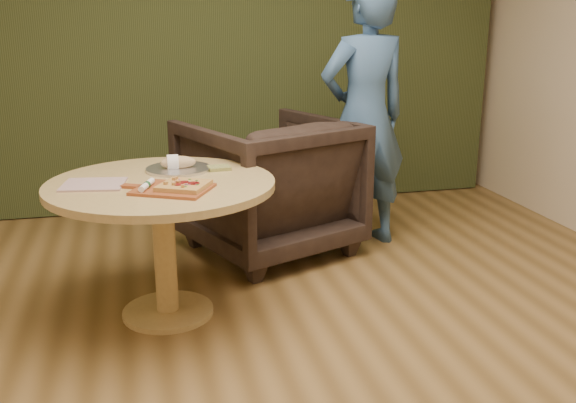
# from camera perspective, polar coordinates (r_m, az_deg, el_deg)

# --- Properties ---
(room_shell) EXTENTS (5.04, 6.04, 2.84)m
(room_shell) POSITION_cam_1_polar(r_m,az_deg,el_deg) (2.50, 2.39, 12.28)
(room_shell) COLOR olive
(room_shell) RESTS_ON ground
(curtain) EXTENTS (4.80, 0.14, 2.78)m
(curtain) POSITION_cam_1_polar(r_m,az_deg,el_deg) (5.35, -6.50, 14.36)
(curtain) COLOR #2A3518
(curtain) RESTS_ON ground
(pedestal_table) EXTENTS (1.18, 1.18, 0.75)m
(pedestal_table) POSITION_cam_1_polar(r_m,az_deg,el_deg) (3.40, -11.11, -0.52)
(pedestal_table) COLOR tan
(pedestal_table) RESTS_ON ground
(pizza_paddle) EXTENTS (0.47, 0.41, 0.01)m
(pizza_paddle) POSITION_cam_1_polar(r_m,az_deg,el_deg) (3.17, -10.38, 1.09)
(pizza_paddle) COLOR #994B27
(pizza_paddle) RESTS_ON pedestal_table
(flatbread_pizza) EXTENTS (0.30, 0.30, 0.04)m
(flatbread_pizza) POSITION_cam_1_polar(r_m,az_deg,el_deg) (3.15, -9.24, 1.42)
(flatbread_pizza) COLOR tan
(flatbread_pizza) RESTS_ON pizza_paddle
(cutlery_roll) EXTENTS (0.09, 0.19, 0.03)m
(cutlery_roll) POSITION_cam_1_polar(r_m,az_deg,el_deg) (3.18, -12.45, 1.45)
(cutlery_roll) COLOR white
(cutlery_roll) RESTS_ON pizza_paddle
(newspaper) EXTENTS (0.34, 0.30, 0.01)m
(newspaper) POSITION_cam_1_polar(r_m,az_deg,el_deg) (3.36, -16.90, 1.46)
(newspaper) COLOR silver
(newspaper) RESTS_ON pedestal_table
(serving_tray) EXTENTS (0.36, 0.36, 0.02)m
(serving_tray) POSITION_cam_1_polar(r_m,az_deg,el_deg) (3.58, -9.70, 2.88)
(serving_tray) COLOR silver
(serving_tray) RESTS_ON pedestal_table
(bread_roll) EXTENTS (0.19, 0.09, 0.09)m
(bread_roll) POSITION_cam_1_polar(r_m,az_deg,el_deg) (3.57, -9.87, 3.43)
(bread_roll) COLOR #D2B580
(bread_roll) RESTS_ON serving_tray
(green_packet) EXTENTS (0.13, 0.11, 0.02)m
(green_packet) POSITION_cam_1_polar(r_m,az_deg,el_deg) (3.56, -6.15, 2.99)
(green_packet) COLOR olive
(green_packet) RESTS_ON pedestal_table
(armchair) EXTENTS (1.27, 1.23, 1.02)m
(armchair) POSITION_cam_1_polar(r_m,az_deg,el_deg) (4.32, -1.75, 2.02)
(armchair) COLOR black
(armchair) RESTS_ON ground
(person_standing) EXTENTS (0.73, 0.55, 1.81)m
(person_standing) POSITION_cam_1_polar(r_m,az_deg,el_deg) (4.42, 6.79, 7.47)
(person_standing) COLOR #385C87
(person_standing) RESTS_ON ground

